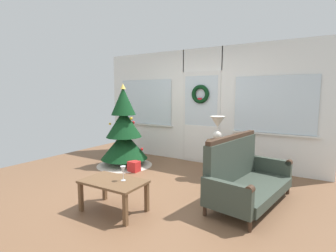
{
  "coord_description": "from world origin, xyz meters",
  "views": [
    {
      "loc": [
        2.37,
        -3.23,
        1.56
      ],
      "look_at": [
        0.05,
        0.55,
        1.0
      ],
      "focal_mm": 27.43,
      "sensor_mm": 36.0,
      "label": 1
    }
  ],
  "objects_px": {
    "side_table": "(219,151)",
    "wine_glass": "(123,170)",
    "settee_sofa": "(244,176)",
    "gift_box": "(134,166)",
    "table_lamp": "(218,125)",
    "coffee_table": "(113,185)",
    "christmas_tree": "(124,135)"
  },
  "relations": [
    {
      "from": "christmas_tree",
      "to": "side_table",
      "type": "distance_m",
      "value": 2.09
    },
    {
      "from": "side_table",
      "to": "christmas_tree",
      "type": "bearing_deg",
      "value": -172.24
    },
    {
      "from": "christmas_tree",
      "to": "table_lamp",
      "type": "xyz_separation_m",
      "value": [
        2.0,
        0.32,
        0.33
      ]
    },
    {
      "from": "wine_glass",
      "to": "christmas_tree",
      "type": "bearing_deg",
      "value": 130.85
    },
    {
      "from": "christmas_tree",
      "to": "gift_box",
      "type": "bearing_deg",
      "value": -28.5
    },
    {
      "from": "table_lamp",
      "to": "coffee_table",
      "type": "distance_m",
      "value": 2.28
    },
    {
      "from": "table_lamp",
      "to": "coffee_table",
      "type": "relative_size",
      "value": 0.52
    },
    {
      "from": "settee_sofa",
      "to": "coffee_table",
      "type": "distance_m",
      "value": 1.84
    },
    {
      "from": "settee_sofa",
      "to": "gift_box",
      "type": "height_order",
      "value": "settee_sofa"
    },
    {
      "from": "gift_box",
      "to": "table_lamp",
      "type": "bearing_deg",
      "value": 20.72
    },
    {
      "from": "table_lamp",
      "to": "wine_glass",
      "type": "height_order",
      "value": "table_lamp"
    },
    {
      "from": "side_table",
      "to": "gift_box",
      "type": "distance_m",
      "value": 1.72
    },
    {
      "from": "settee_sofa",
      "to": "coffee_table",
      "type": "xyz_separation_m",
      "value": [
        -1.39,
        -1.21,
        -0.02
      ]
    },
    {
      "from": "settee_sofa",
      "to": "table_lamp",
      "type": "bearing_deg",
      "value": 130.01
    },
    {
      "from": "christmas_tree",
      "to": "coffee_table",
      "type": "relative_size",
      "value": 2.09
    },
    {
      "from": "settee_sofa",
      "to": "gift_box",
      "type": "distance_m",
      "value": 2.32
    },
    {
      "from": "side_table",
      "to": "gift_box",
      "type": "bearing_deg",
      "value": -161.28
    },
    {
      "from": "coffee_table",
      "to": "gift_box",
      "type": "height_order",
      "value": "coffee_table"
    },
    {
      "from": "christmas_tree",
      "to": "settee_sofa",
      "type": "height_order",
      "value": "christmas_tree"
    },
    {
      "from": "table_lamp",
      "to": "coffee_table",
      "type": "bearing_deg",
      "value": -106.85
    },
    {
      "from": "settee_sofa",
      "to": "side_table",
      "type": "distance_m",
      "value": 1.1
    },
    {
      "from": "christmas_tree",
      "to": "wine_glass",
      "type": "relative_size",
      "value": 9.11
    },
    {
      "from": "settee_sofa",
      "to": "gift_box",
      "type": "xyz_separation_m",
      "value": [
        -2.28,
        0.32,
        -0.27
      ]
    },
    {
      "from": "christmas_tree",
      "to": "side_table",
      "type": "bearing_deg",
      "value": 7.76
    },
    {
      "from": "coffee_table",
      "to": "wine_glass",
      "type": "relative_size",
      "value": 4.36
    },
    {
      "from": "side_table",
      "to": "settee_sofa",
      "type": "bearing_deg",
      "value": -51.05
    },
    {
      "from": "side_table",
      "to": "wine_glass",
      "type": "xyz_separation_m",
      "value": [
        -0.59,
        -1.99,
        0.06
      ]
    },
    {
      "from": "side_table",
      "to": "gift_box",
      "type": "height_order",
      "value": "side_table"
    },
    {
      "from": "table_lamp",
      "to": "side_table",
      "type": "bearing_deg",
      "value": -33.69
    },
    {
      "from": "side_table",
      "to": "coffee_table",
      "type": "distance_m",
      "value": 2.18
    },
    {
      "from": "side_table",
      "to": "table_lamp",
      "type": "relative_size",
      "value": 1.6
    },
    {
      "from": "christmas_tree",
      "to": "wine_glass",
      "type": "distance_m",
      "value": 2.26
    }
  ]
}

